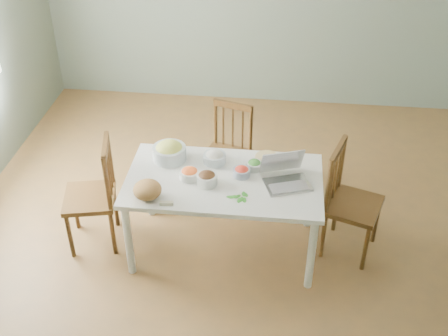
% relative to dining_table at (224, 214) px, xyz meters
% --- Properties ---
extents(floor, '(5.00, 5.00, 0.00)m').
position_rel_dining_table_xyz_m(floor, '(0.18, 0.14, -0.35)').
color(floor, brown).
rests_on(floor, ground).
extents(dining_table, '(1.50, 0.85, 0.71)m').
position_rel_dining_table_xyz_m(dining_table, '(0.00, 0.00, 0.00)').
color(dining_table, white).
rests_on(dining_table, floor).
extents(chair_far, '(0.48, 0.47, 0.89)m').
position_rel_dining_table_xyz_m(chair_far, '(-0.06, 0.71, 0.09)').
color(chair_far, '#341D0D').
rests_on(chair_far, floor).
extents(chair_left, '(0.48, 0.50, 0.95)m').
position_rel_dining_table_xyz_m(chair_left, '(-1.09, -0.03, 0.12)').
color(chair_left, '#341D0D').
rests_on(chair_left, floor).
extents(chair_right, '(0.52, 0.53, 0.96)m').
position_rel_dining_table_xyz_m(chair_right, '(1.02, 0.10, 0.12)').
color(chair_right, '#341D0D').
rests_on(chair_right, floor).
extents(bread_boule, '(0.23, 0.23, 0.14)m').
position_rel_dining_table_xyz_m(bread_boule, '(-0.53, -0.29, 0.42)').
color(bread_boule, '#A27039').
rests_on(bread_boule, dining_table).
extents(butter_stick, '(0.10, 0.04, 0.03)m').
position_rel_dining_table_xyz_m(butter_stick, '(-0.38, -0.36, 0.37)').
color(butter_stick, beige).
rests_on(butter_stick, dining_table).
extents(bowl_squash, '(0.31, 0.31, 0.15)m').
position_rel_dining_table_xyz_m(bowl_squash, '(-0.46, 0.22, 0.43)').
color(bowl_squash, gold).
rests_on(bowl_squash, dining_table).
extents(bowl_carrot, '(0.17, 0.17, 0.09)m').
position_rel_dining_table_xyz_m(bowl_carrot, '(-0.26, -0.02, 0.40)').
color(bowl_carrot, orange).
rests_on(bowl_carrot, dining_table).
extents(bowl_onion, '(0.23, 0.23, 0.10)m').
position_rel_dining_table_xyz_m(bowl_onion, '(-0.10, 0.21, 0.40)').
color(bowl_onion, white).
rests_on(bowl_onion, dining_table).
extents(bowl_mushroom, '(0.16, 0.16, 0.10)m').
position_rel_dining_table_xyz_m(bowl_mushroom, '(-0.12, -0.08, 0.40)').
color(bowl_mushroom, '#3B210F').
rests_on(bowl_mushroom, dining_table).
extents(bowl_redpep, '(0.15, 0.15, 0.08)m').
position_rel_dining_table_xyz_m(bowl_redpep, '(0.13, 0.05, 0.39)').
color(bowl_redpep, red).
rests_on(bowl_redpep, dining_table).
extents(bowl_broccoli, '(0.14, 0.14, 0.08)m').
position_rel_dining_table_xyz_m(bowl_broccoli, '(0.22, 0.16, 0.39)').
color(bowl_broccoli, '#316822').
rests_on(bowl_broccoli, dining_table).
extents(flatbread, '(0.22, 0.22, 0.02)m').
position_rel_dining_table_xyz_m(flatbread, '(0.31, 0.32, 0.36)').
color(flatbread, '#DCBE7A').
rests_on(flatbread, dining_table).
extents(basil_bunch, '(0.18, 0.18, 0.02)m').
position_rel_dining_table_xyz_m(basil_bunch, '(0.12, -0.22, 0.36)').
color(basil_bunch, '#217A11').
rests_on(basil_bunch, dining_table).
extents(laptop, '(0.42, 0.40, 0.22)m').
position_rel_dining_table_xyz_m(laptop, '(0.48, -0.03, 0.46)').
color(laptop, silver).
rests_on(laptop, dining_table).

